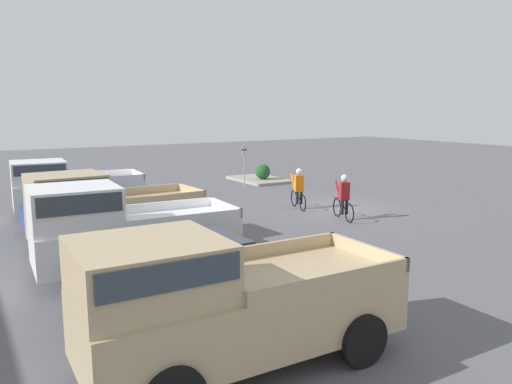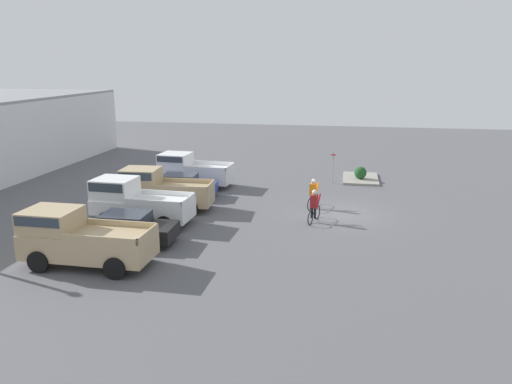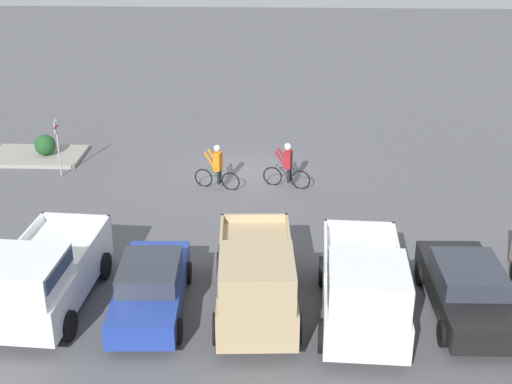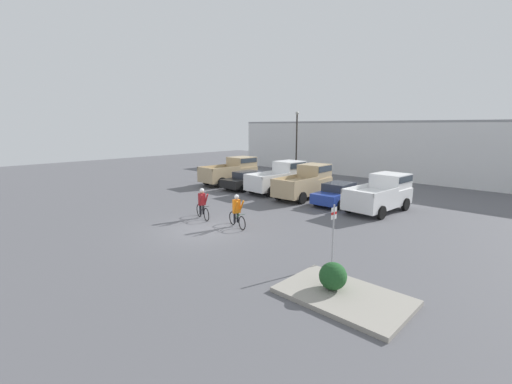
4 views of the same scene
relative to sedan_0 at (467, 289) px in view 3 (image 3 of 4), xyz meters
name	(u,v)px [view 3 (image 3 of 4)]	position (x,y,z in m)	size (l,w,h in m)	color
ground_plane	(243,174)	(6.47, -9.60, -0.73)	(80.00, 80.00, 0.00)	#56565B
sedan_0	(467,289)	(0.00, 0.00, 0.00)	(2.10, 4.68, 1.44)	black
pickup_truck_1	(364,287)	(2.82, 0.81, 0.48)	(2.44, 5.16, 2.36)	white
pickup_truck_2	(256,279)	(5.57, 0.47, 0.46)	(2.41, 5.20, 2.34)	tan
sedan_1	(151,287)	(8.40, 0.19, -0.02)	(2.04, 4.54, 1.43)	#233D9E
pickup_truck_3	(41,276)	(11.23, 0.44, 0.40)	(2.56, 5.02, 2.20)	white
cyclist_0	(217,167)	(7.36, -8.15, 0.12)	(1.75, 0.61, 1.74)	black
cyclist_1	(287,165)	(4.75, -8.37, 0.14)	(1.79, 0.62, 1.76)	black
fire_lane_sign	(58,142)	(13.58, -9.08, 0.69)	(0.06, 0.30, 2.35)	#9E9EA3
curb_island	(37,156)	(15.19, -11.03, -0.66)	(3.82, 2.47, 0.15)	gray
shrub	(45,145)	(14.77, -10.99, -0.15)	(0.87, 0.87, 0.87)	#1E4C23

